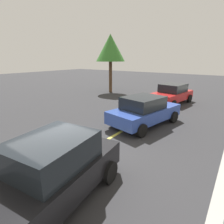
# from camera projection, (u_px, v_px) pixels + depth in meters

# --- Properties ---
(ground_plane) EXTENTS (80.00, 80.00, 0.00)m
(ground_plane) POSITION_uv_depth(u_px,v_px,m) (65.00, 164.00, 6.18)
(ground_plane) COLOR #2D2D30
(lane_marking_centre) EXTENTS (28.00, 0.16, 0.01)m
(lane_marking_centre) POSITION_uv_depth(u_px,v_px,m) (115.00, 135.00, 8.50)
(lane_marking_centre) COLOR #E0D14C
(car_black_mid_road) EXTENTS (4.36, 2.44, 1.69)m
(car_black_mid_road) POSITION_uv_depth(u_px,v_px,m) (50.00, 173.00, 4.34)
(car_black_mid_road) COLOR black
(car_black_mid_road) RESTS_ON ground_plane
(car_red_crossing) EXTENTS (4.38, 2.52, 1.54)m
(car_red_crossing) POSITION_uv_depth(u_px,v_px,m) (172.00, 94.00, 14.25)
(car_red_crossing) COLOR red
(car_red_crossing) RESTS_ON ground_plane
(car_blue_behind_van) EXTENTS (4.49, 2.72, 1.57)m
(car_blue_behind_van) POSITION_uv_depth(u_px,v_px,m) (144.00, 111.00, 9.63)
(car_blue_behind_van) COLOR #2D479E
(car_blue_behind_van) RESTS_ON ground_plane
(tree_centre_verge) EXTENTS (2.93, 2.93, 5.76)m
(tree_centre_verge) POSITION_uv_depth(u_px,v_px,m) (110.00, 48.00, 17.94)
(tree_centre_verge) COLOR #513823
(tree_centre_verge) RESTS_ON ground_plane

